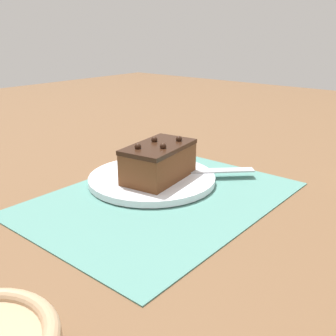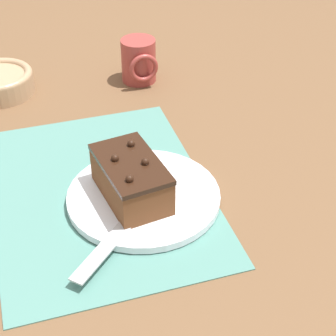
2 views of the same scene
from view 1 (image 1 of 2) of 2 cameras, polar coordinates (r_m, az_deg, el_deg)
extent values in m
plane|color=brown|center=(0.69, -0.90, -4.48)|extent=(3.00, 3.00, 0.00)
cube|color=slate|center=(0.69, -0.90, -4.33)|extent=(0.46, 0.34, 0.00)
cylinder|color=white|center=(0.75, -2.35, -1.54)|extent=(0.24, 0.24, 0.01)
cube|color=brown|center=(0.73, -1.35, 0.64)|extent=(0.15, 0.10, 0.06)
cube|color=black|center=(0.72, -1.38, 3.10)|extent=(0.15, 0.10, 0.01)
sphere|color=black|center=(0.69, -4.56, 3.08)|extent=(0.01, 0.01, 0.01)
sphere|color=black|center=(0.70, -0.73, 3.20)|extent=(0.01, 0.01, 0.01)
sphere|color=black|center=(0.74, -2.00, 4.14)|extent=(0.01, 0.01, 0.01)
sphere|color=black|center=(0.74, 1.59, 4.24)|extent=(0.01, 0.01, 0.01)
cube|color=slate|center=(0.76, -1.53, -0.23)|extent=(0.06, 0.07, 0.01)
cube|color=#B7BABF|center=(0.78, 6.83, -0.38)|extent=(0.12, 0.13, 0.00)
camera|label=2|loc=(1.26, 29.00, 31.03)|focal=60.00mm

